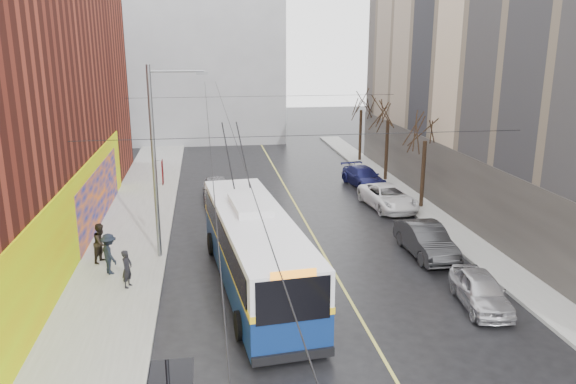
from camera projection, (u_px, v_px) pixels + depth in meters
name	position (u px, v px, depth m)	size (l,w,h in m)	color
ground	(339.00, 364.00, 17.95)	(140.00, 140.00, 0.00)	black
sidewalk_left	(128.00, 244.00, 28.24)	(4.00, 60.00, 0.15)	gray
sidewalk_right	(448.00, 228.00, 30.67)	(2.00, 60.00, 0.15)	gray
lane_line	(307.00, 224.00, 31.53)	(0.12, 50.00, 0.01)	#BFB74C
building_far	(182.00, 50.00, 57.67)	(20.50, 12.10, 18.00)	gray
streetlight_pole	(157.00, 158.00, 25.35)	(2.65, 0.60, 9.00)	slate
catenary_wires	(231.00, 113.00, 30.05)	(18.00, 60.00, 0.22)	black
tree_near	(426.00, 128.00, 33.20)	(3.20, 3.20, 6.40)	black
tree_mid	(388.00, 109.00, 39.81)	(3.20, 3.20, 6.68)	black
tree_far	(361.00, 101.00, 46.52)	(3.20, 3.20, 6.57)	black
pigeons_flying	(241.00, 107.00, 25.13)	(0.86, 1.66, 2.71)	slate
trolleybus	(255.00, 248.00, 23.22)	(3.97, 12.92, 6.05)	navy
parked_car_a	(480.00, 290.00, 21.69)	(1.58, 3.92, 1.34)	#B6B5BB
parked_car_b	(426.00, 240.00, 26.84)	(1.62, 4.64, 1.53)	#2B2B2E
parked_car_c	(388.00, 197.00, 34.42)	(2.34, 5.07, 1.41)	white
parked_car_d	(364.00, 177.00, 39.56)	(1.90, 4.68, 1.36)	#181A54
following_car	(217.00, 189.00, 35.97)	(1.79, 4.44, 1.51)	#A7A7AC
pedestrian_a	(127.00, 269.00, 23.01)	(0.58, 0.38, 1.60)	black
pedestrian_b	(101.00, 243.00, 25.60)	(0.90, 0.70, 1.85)	black
pedestrian_c	(109.00, 254.00, 24.31)	(1.17, 0.67, 1.82)	black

